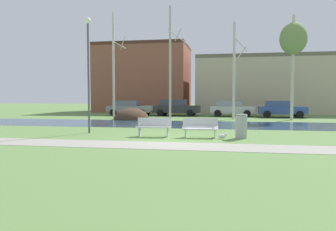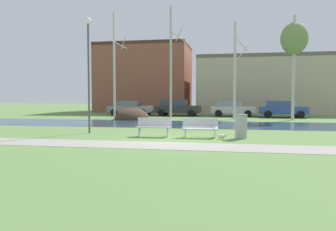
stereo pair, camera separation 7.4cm
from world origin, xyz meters
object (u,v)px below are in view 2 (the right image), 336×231
object	(u,v)px
bench_right	(200,127)
parked_wagon_fourth_blue	(282,109)
bench_left	(154,126)
trash_bin	(241,126)
parked_hatch_third_silver	(233,108)
seagull	(222,136)
streetlamp	(88,57)
parked_sedan_second_dark	(177,107)
parked_van_nearest_grey	(130,107)

from	to	relation	value
bench_right	parked_wagon_fourth_blue	size ratio (longest dim) A/B	0.39
bench_left	trash_bin	xyz separation A→B (m)	(3.95, 0.05, 0.08)
bench_right	parked_wagon_fourth_blue	bearing A→B (deg)	69.10
parked_hatch_third_silver	bench_left	bearing A→B (deg)	-102.99
bench_left	parked_wagon_fourth_blue	distance (m)	17.83
seagull	streetlamp	world-z (taller)	streetlamp
parked_sedan_second_dark	parked_wagon_fourth_blue	bearing A→B (deg)	-5.01
seagull	parked_sedan_second_dark	xyz separation A→B (m)	(-4.67, 16.95, 0.70)
parked_sedan_second_dark	parked_wagon_fourth_blue	xyz separation A→B (m)	(9.71, -0.85, -0.04)
seagull	parked_hatch_third_silver	world-z (taller)	parked_hatch_third_silver
bench_right	streetlamp	size ratio (longest dim) A/B	0.28
bench_right	seagull	world-z (taller)	bench_right
trash_bin	seagull	xyz separation A→B (m)	(-0.81, -0.31, -0.42)
trash_bin	parked_wagon_fourth_blue	size ratio (longest dim) A/B	0.26
streetlamp	parked_sedan_second_dark	xyz separation A→B (m)	(2.04, 15.83, -3.00)
bench_right	parked_sedan_second_dark	distance (m)	17.09
seagull	bench_left	bearing A→B (deg)	175.22
bench_right	trash_bin	distance (m)	1.81
bench_right	trash_bin	xyz separation A→B (m)	(1.81, 0.05, 0.08)
trash_bin	streetlamp	size ratio (longest dim) A/B	0.18
parked_wagon_fourth_blue	trash_bin	bearing A→B (deg)	-105.02
seagull	parked_wagon_fourth_blue	size ratio (longest dim) A/B	0.11
trash_bin	streetlamp	bearing A→B (deg)	173.84
trash_bin	parked_hatch_third_silver	distance (m)	16.54
streetlamp	parked_hatch_third_silver	bearing A→B (deg)	64.82
parked_van_nearest_grey	parked_wagon_fourth_blue	world-z (taller)	parked_wagon_fourth_blue
trash_bin	parked_wagon_fourth_blue	world-z (taller)	parked_wagon_fourth_blue
parked_van_nearest_grey	parked_wagon_fourth_blue	size ratio (longest dim) A/B	1.11
bench_right	parked_sedan_second_dark	bearing A→B (deg)	102.39
parked_hatch_third_silver	seagull	bearing A→B (deg)	-92.32
seagull	parked_hatch_third_silver	size ratio (longest dim) A/B	0.11
parked_sedan_second_dark	parked_wagon_fourth_blue	size ratio (longest dim) A/B	1.08
bench_left	seagull	bearing A→B (deg)	-4.78
seagull	parked_wagon_fourth_blue	xyz separation A→B (m)	(5.04, 16.10, 0.66)
streetlamp	parked_sedan_second_dark	world-z (taller)	streetlamp
parked_wagon_fourth_blue	parked_van_nearest_grey	bearing A→B (deg)	176.51
bench_left	trash_bin	size ratio (longest dim) A/B	1.51
bench_left	streetlamp	bearing A→B (deg)	166.45
parked_hatch_third_silver	parked_wagon_fourth_blue	size ratio (longest dim) A/B	0.99
bench_right	parked_hatch_third_silver	bearing A→B (deg)	84.20
bench_left	parked_sedan_second_dark	distance (m)	16.76
bench_right	parked_hatch_third_silver	distance (m)	16.67
trash_bin	seagull	size ratio (longest dim) A/B	2.41
bench_left	bench_right	world-z (taller)	same
streetlamp	parked_hatch_third_silver	distance (m)	17.64
bench_left	parked_van_nearest_grey	distance (m)	17.85
bench_left	seagull	size ratio (longest dim) A/B	3.65
trash_bin	streetlamp	world-z (taller)	streetlamp
parked_van_nearest_grey	parked_hatch_third_silver	bearing A→B (deg)	-0.74
parked_van_nearest_grey	parked_hatch_third_silver	distance (m)	10.08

